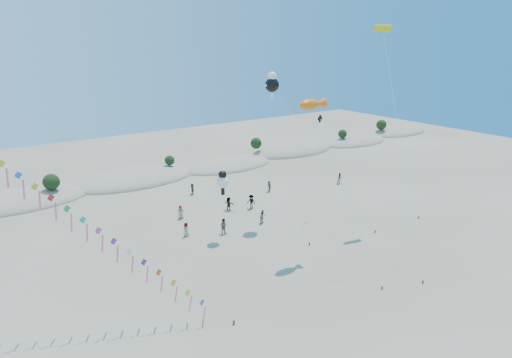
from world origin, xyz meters
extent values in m
plane|color=#7F6E58|center=(0.00, 0.00, 0.00)|extent=(160.00, 160.00, 0.00)
ellipsoid|color=gray|center=(-16.00, 44.60, 0.00)|extent=(17.60, 9.68, 3.00)
ellipsoid|color=#1C3312|center=(-16.00, 44.60, 0.83)|extent=(14.08, 6.34, 0.70)
ellipsoid|color=gray|center=(0.00, 45.30, 0.00)|extent=(19.00, 10.45, 3.40)
ellipsoid|color=#1C3312|center=(0.00, 45.30, 0.94)|extent=(15.20, 6.84, 0.76)
ellipsoid|color=gray|center=(16.00, 43.90, 0.00)|extent=(16.40, 9.02, 2.80)
ellipsoid|color=#1C3312|center=(16.00, 43.90, 0.77)|extent=(13.12, 5.90, 0.66)
ellipsoid|color=gray|center=(32.00, 45.70, 0.00)|extent=(18.00, 9.90, 3.80)
ellipsoid|color=#1C3312|center=(32.00, 45.70, 1.04)|extent=(14.40, 6.48, 0.72)
ellipsoid|color=gray|center=(48.00, 44.50, 0.00)|extent=(16.80, 9.24, 3.00)
ellipsoid|color=#1C3312|center=(48.00, 44.50, 0.83)|extent=(13.44, 6.05, 0.67)
ellipsoid|color=gray|center=(64.00, 45.90, 0.00)|extent=(17.60, 9.68, 3.20)
ellipsoid|color=#1C3312|center=(64.00, 45.90, 0.88)|extent=(14.08, 6.34, 0.70)
sphere|color=black|center=(-12.00, 43.40, 2.48)|extent=(2.20, 2.20, 2.20)
sphere|color=black|center=(6.00, 45.40, 2.24)|extent=(1.60, 1.60, 1.60)
sphere|color=black|center=(24.00, 46.80, 2.44)|extent=(2.10, 2.10, 2.10)
sphere|color=black|center=(44.00, 44.10, 2.32)|extent=(1.80, 1.80, 1.80)
sphere|color=black|center=(58.00, 45.60, 2.52)|extent=(2.30, 2.30, 2.30)
cube|color=#3F2D1E|center=(-6.33, 6.30, 0.17)|extent=(0.12, 0.12, 0.35)
cylinder|color=silver|center=(-15.43, 13.35, 9.05)|extent=(18.23, 14.13, 18.12)
cube|color=blue|center=(-8.19, 7.75, 1.85)|extent=(1.11, 0.44, 1.17)
cube|color=#F66789|center=(-8.01, 7.80, 0.75)|extent=(0.19, 0.45, 1.55)
cube|color=yellow|center=(-9.01, 8.38, 2.67)|extent=(1.11, 0.44, 1.17)
cube|color=#F66789|center=(-8.83, 8.43, 1.57)|extent=(0.19, 0.45, 1.55)
cube|color=gold|center=(-9.83, 9.01, 3.48)|extent=(1.11, 0.44, 1.17)
cube|color=#F66789|center=(-9.65, 9.06, 2.38)|extent=(0.19, 0.45, 1.55)
cube|color=#F75014|center=(-10.64, 9.64, 4.29)|extent=(1.11, 0.44, 1.17)
cube|color=#F66789|center=(-10.46, 9.69, 3.19)|extent=(0.19, 0.45, 1.55)
cube|color=#53238D|center=(-11.46, 10.28, 5.10)|extent=(1.11, 0.44, 1.17)
cube|color=#F66789|center=(-11.28, 10.33, 4.00)|extent=(0.19, 0.45, 1.55)
cube|color=white|center=(-12.28, 10.91, 5.92)|extent=(1.11, 0.44, 1.17)
cube|color=#F66789|center=(-12.10, 10.96, 4.82)|extent=(0.19, 0.45, 1.55)
cube|color=purple|center=(-13.09, 11.54, 6.73)|extent=(1.11, 0.44, 1.17)
cube|color=#F66789|center=(-12.91, 11.59, 5.63)|extent=(0.19, 0.45, 1.55)
cube|color=#DC4589|center=(-13.91, 12.18, 7.54)|extent=(1.11, 0.44, 1.17)
cube|color=#F66789|center=(-13.73, 12.23, 6.44)|extent=(0.19, 0.45, 1.55)
cube|color=#17B39C|center=(-14.73, 12.81, 8.35)|extent=(1.11, 0.44, 1.17)
cube|color=#F66789|center=(-14.55, 12.86, 7.25)|extent=(0.19, 0.45, 1.55)
cube|color=green|center=(-15.54, 13.44, 9.17)|extent=(1.11, 0.44, 1.17)
cube|color=#F66789|center=(-15.36, 13.49, 8.07)|extent=(0.19, 0.45, 1.55)
cube|color=red|center=(-16.36, 14.08, 9.98)|extent=(1.11, 0.44, 1.17)
cube|color=#F66789|center=(-16.18, 14.13, 8.88)|extent=(0.19, 0.45, 1.55)
cube|color=yellow|center=(-17.18, 14.71, 10.79)|extent=(1.11, 0.44, 1.17)
cube|color=#F66789|center=(-17.00, 14.76, 9.69)|extent=(0.19, 0.45, 1.55)
cube|color=blue|center=(-18.00, 15.34, 11.61)|extent=(1.11, 0.44, 1.17)
cube|color=#F66789|center=(-17.82, 15.39, 10.51)|extent=(0.19, 0.45, 1.55)
cube|color=yellow|center=(-18.81, 15.97, 12.42)|extent=(1.11, 0.44, 1.17)
cube|color=#F66789|center=(-18.63, 16.02, 11.32)|extent=(0.19, 0.45, 1.55)
cube|color=#3F2D1E|center=(6.73, 3.05, 0.15)|extent=(0.10, 0.10, 0.30)
cylinder|color=silver|center=(6.65, 8.05, 7.39)|extent=(0.19, 10.01, 14.79)
ellipsoid|color=orange|center=(6.56, 13.04, 14.78)|extent=(2.39, 1.05, 1.05)
cone|color=orange|center=(7.90, 13.04, 14.78)|extent=(0.96, 0.96, 0.96)
cube|color=#3F2D1E|center=(7.22, 13.00, 0.15)|extent=(0.10, 0.10, 0.30)
cylinder|color=silver|center=(4.11, 16.51, 3.16)|extent=(6.26, 7.05, 6.35)
sphere|color=white|center=(0.99, 20.02, 6.33)|extent=(1.32, 1.32, 1.32)
sphere|color=black|center=(0.99, 20.02, 7.12)|extent=(0.88, 0.88, 0.88)
cube|color=black|center=(0.99, 20.02, 5.27)|extent=(0.35, 0.18, 0.80)
cube|color=#3F2D1E|center=(15.39, 11.13, 0.15)|extent=(0.10, 0.10, 0.30)
cylinder|color=silver|center=(12.04, 16.45, 7.91)|extent=(6.72, 10.67, 15.83)
sphere|color=black|center=(8.70, 21.77, 15.81)|extent=(1.60, 1.60, 1.60)
sphere|color=white|center=(8.70, 21.77, 16.77)|extent=(1.04, 1.04, 1.04)
cube|color=white|center=(8.70, 21.77, 14.61)|extent=(0.35, 0.18, 0.80)
cube|color=white|center=(8.00, 21.77, 15.81)|extent=(0.60, 0.15, 0.25)
cube|color=white|center=(9.40, 21.77, 15.81)|extent=(0.60, 0.15, 0.25)
cube|color=#3F2D1E|center=(10.46, 1.63, 0.15)|extent=(0.10, 0.10, 0.30)
cylinder|color=silver|center=(14.55, 8.41, 10.90)|extent=(8.22, 13.60, 21.81)
cube|color=yellow|center=(18.64, 15.20, 21.80)|extent=(2.21, 0.90, 0.78)
cube|color=black|center=(18.64, 15.22, 21.80)|extent=(2.14, 0.55, 0.19)
cube|color=#3F2D1E|center=(22.93, 10.82, 0.15)|extent=(0.10, 0.10, 0.30)
cylinder|color=silver|center=(18.69, 15.34, 5.87)|extent=(8.52, 9.07, 11.77)
cube|color=black|center=(14.44, 19.86, 11.75)|extent=(1.06, 0.31, 1.09)
imported|color=slate|center=(1.34, 20.70, 0.89)|extent=(1.01, 1.09, 1.79)
imported|color=slate|center=(-2.36, 22.45, 0.80)|extent=(0.92, 0.81, 1.59)
imported|color=slate|center=(6.61, 20.52, 0.82)|extent=(0.92, 0.79, 1.64)
imported|color=slate|center=(8.16, 25.21, 0.92)|extent=(1.16, 1.38, 1.85)
imported|color=slate|center=(5.45, 26.29, 0.88)|extent=(1.02, 1.72, 1.77)
imported|color=slate|center=(13.86, 29.06, 0.78)|extent=(0.68, 0.82, 1.57)
imported|color=slate|center=(-0.69, 27.33, 0.83)|extent=(0.89, 0.65, 1.66)
imported|color=slate|center=(24.79, 25.89, 0.85)|extent=(0.97, 0.85, 1.71)
imported|color=slate|center=(4.46, 34.41, 0.77)|extent=(0.94, 1.50, 1.54)
camera|label=1|loc=(-20.64, -17.14, 20.31)|focal=30.00mm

